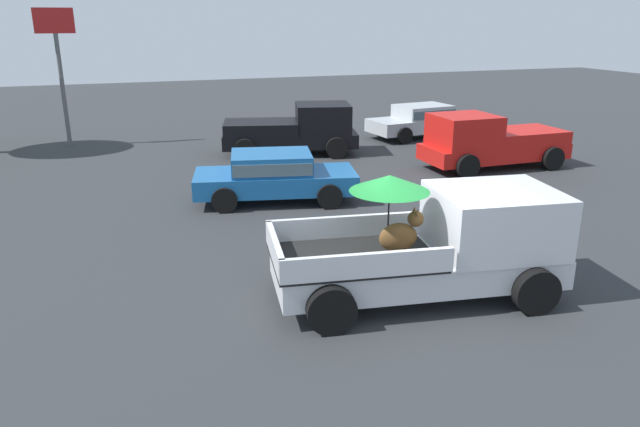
{
  "coord_description": "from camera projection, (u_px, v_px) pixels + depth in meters",
  "views": [
    {
      "loc": [
        -4.87,
        -8.56,
        4.76
      ],
      "look_at": [
        -1.14,
        1.89,
        1.1
      ],
      "focal_mm": 33.5,
      "sensor_mm": 36.0,
      "label": 1
    }
  ],
  "objects": [
    {
      "name": "parked_sedan_far",
      "position": [
        421.0,
        119.0,
        24.59
      ],
      "size": [
        4.46,
        2.32,
        1.33
      ],
      "rotation": [
        0.0,
        0.0,
        3.25
      ],
      "color": "black",
      "rests_on": "ground"
    },
    {
      "name": "ground_plane",
      "position": [
        415.0,
        296.0,
        10.7
      ],
      "size": [
        80.0,
        80.0,
        0.0
      ],
      "primitive_type": "plane",
      "color": "#2D3033"
    },
    {
      "name": "motel_sign",
      "position": [
        58.0,
        50.0,
        22.07
      ],
      "size": [
        1.4,
        0.16,
        5.09
      ],
      "color": "#59595B",
      "rests_on": "ground"
    },
    {
      "name": "pickup_truck_far",
      "position": [
        489.0,
        142.0,
        19.53
      ],
      "size": [
        4.81,
        2.19,
        1.8
      ],
      "rotation": [
        0.0,
        0.0,
        3.13
      ],
      "color": "black",
      "rests_on": "ground"
    },
    {
      "name": "pickup_truck_red",
      "position": [
        296.0,
        130.0,
        21.58
      ],
      "size": [
        5.1,
        3.08,
        1.8
      ],
      "rotation": [
        0.0,
        0.0,
        -0.25
      ],
      "color": "black",
      "rests_on": "ground"
    },
    {
      "name": "pickup_truck_main",
      "position": [
        443.0,
        243.0,
        10.48
      ],
      "size": [
        5.27,
        2.86,
        2.23
      ],
      "rotation": [
        0.0,
        0.0,
        -0.15
      ],
      "color": "black",
      "rests_on": "ground"
    },
    {
      "name": "parked_sedan_near",
      "position": [
        274.0,
        174.0,
        16.02
      ],
      "size": [
        4.58,
        2.67,
        1.33
      ],
      "rotation": [
        0.0,
        0.0,
        -0.22
      ],
      "color": "black",
      "rests_on": "ground"
    }
  ]
}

